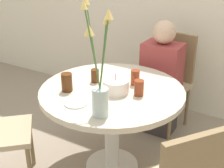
{
  "coord_description": "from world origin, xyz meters",
  "views": [
    {
      "loc": [
        1.03,
        -1.76,
        1.68
      ],
      "look_at": [
        0.0,
        0.0,
        0.75
      ],
      "focal_mm": 50.0,
      "sensor_mm": 36.0,
      "label": 1
    }
  ],
  "objects": [
    {
      "name": "flower_vase",
      "position": [
        0.12,
        -0.35,
        0.94
      ],
      "size": [
        0.23,
        0.24,
        0.7
      ],
      "color": "#B2C6C1",
      "rests_on": "dining_table"
    },
    {
      "name": "drink_glass_2",
      "position": [
        0.21,
        0.01,
        0.76
      ],
      "size": [
        0.07,
        0.07,
        0.11
      ],
      "color": "maroon",
      "rests_on": "dining_table"
    },
    {
      "name": "side_plate",
      "position": [
        -0.09,
        -0.31,
        0.71
      ],
      "size": [
        0.16,
        0.16,
        0.01
      ],
      "color": "white",
      "rests_on": "dining_table"
    },
    {
      "name": "chair_right_flank",
      "position": [
        0.12,
        0.87,
        0.52
      ],
      "size": [
        0.45,
        0.45,
        0.92
      ],
      "rotation": [
        0.0,
        0.0,
        -0.14
      ],
      "color": "tan",
      "rests_on": "ground_plane"
    },
    {
      "name": "birthday_cake",
      "position": [
        0.05,
        -0.03,
        0.75
      ],
      "size": [
        0.19,
        0.19,
        0.14
      ],
      "color": "white",
      "rests_on": "dining_table"
    },
    {
      "name": "drink_glass_1",
      "position": [
        -0.18,
        0.04,
        0.76
      ],
      "size": [
        0.06,
        0.06,
        0.1
      ],
      "color": "#51280F",
      "rests_on": "dining_table"
    },
    {
      "name": "person_guest",
      "position": [
        0.1,
        0.71,
        0.5
      ],
      "size": [
        0.34,
        0.24,
        1.08
      ],
      "color": "#383333",
      "rests_on": "ground_plane"
    },
    {
      "name": "dining_table",
      "position": [
        0.0,
        0.0,
        0.58
      ],
      "size": [
        1.05,
        1.05,
        0.71
      ],
      "color": "beige",
      "rests_on": "ground_plane"
    },
    {
      "name": "ground_plane",
      "position": [
        0.0,
        0.0,
        0.0
      ],
      "size": [
        16.0,
        16.0,
        0.0
      ],
      "primitive_type": "plane",
      "color": "gray"
    },
    {
      "name": "drink_glass_0",
      "position": [
        -0.26,
        -0.19,
        0.77
      ],
      "size": [
        0.08,
        0.08,
        0.13
      ],
      "color": "#51280F",
      "rests_on": "dining_table"
    },
    {
      "name": "drink_glass_3",
      "position": [
        0.11,
        0.16,
        0.76
      ],
      "size": [
        0.07,
        0.07,
        0.11
      ],
      "color": "maroon",
      "rests_on": "dining_table"
    }
  ]
}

